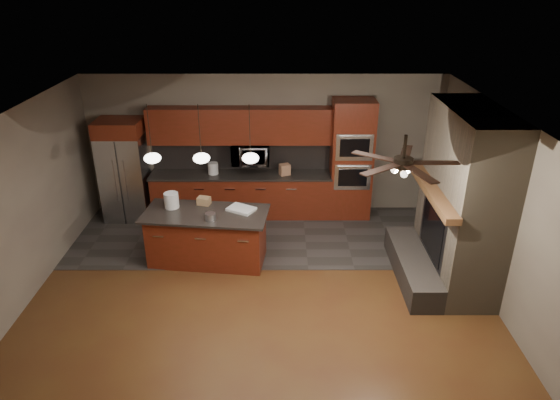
{
  "coord_description": "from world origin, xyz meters",
  "views": [
    {
      "loc": [
        0.3,
        -6.48,
        4.59
      ],
      "look_at": [
        0.3,
        0.6,
        1.3
      ],
      "focal_mm": 32.0,
      "sensor_mm": 36.0,
      "label": 1
    }
  ],
  "objects_px": {
    "kitchen_island": "(207,237)",
    "counter_bucket": "(213,168)",
    "paint_can": "(210,216)",
    "refrigerator": "(125,170)",
    "cardboard_box": "(204,201)",
    "counter_box": "(285,169)",
    "oven_tower": "(351,160)",
    "white_bucket": "(171,200)",
    "paint_tray": "(241,209)",
    "microwave": "(250,154)"
  },
  "relations": [
    {
      "from": "kitchen_island",
      "to": "counter_bucket",
      "type": "xyz_separation_m",
      "value": [
        -0.08,
        1.78,
        0.55
      ]
    },
    {
      "from": "counter_bucket",
      "to": "paint_can",
      "type": "bearing_deg",
      "value": -84.41
    },
    {
      "from": "refrigerator",
      "to": "cardboard_box",
      "type": "xyz_separation_m",
      "value": [
        1.74,
        -1.38,
        -0.02
      ]
    },
    {
      "from": "counter_bucket",
      "to": "counter_box",
      "type": "height_order",
      "value": "counter_bucket"
    },
    {
      "from": "oven_tower",
      "to": "kitchen_island",
      "type": "bearing_deg",
      "value": -146.05
    },
    {
      "from": "white_bucket",
      "to": "counter_bucket",
      "type": "xyz_separation_m",
      "value": [
        0.51,
        1.58,
        -0.04
      ]
    },
    {
      "from": "kitchen_island",
      "to": "white_bucket",
      "type": "distance_m",
      "value": 0.86
    },
    {
      "from": "paint_tray",
      "to": "counter_box",
      "type": "bearing_deg",
      "value": 95.27
    },
    {
      "from": "kitchen_island",
      "to": "counter_bucket",
      "type": "relative_size",
      "value": 9.45
    },
    {
      "from": "microwave",
      "to": "white_bucket",
      "type": "height_order",
      "value": "microwave"
    },
    {
      "from": "refrigerator",
      "to": "counter_bucket",
      "type": "relative_size",
      "value": 8.86
    },
    {
      "from": "microwave",
      "to": "paint_tray",
      "type": "relative_size",
      "value": 1.68
    },
    {
      "from": "oven_tower",
      "to": "white_bucket",
      "type": "xyz_separation_m",
      "value": [
        -3.23,
        -1.57,
        -0.14
      ]
    },
    {
      "from": "oven_tower",
      "to": "paint_tray",
      "type": "height_order",
      "value": "oven_tower"
    },
    {
      "from": "cardboard_box",
      "to": "counter_box",
      "type": "bearing_deg",
      "value": 60.6
    },
    {
      "from": "microwave",
      "to": "white_bucket",
      "type": "distance_m",
      "value": 2.07
    },
    {
      "from": "paint_can",
      "to": "counter_bucket",
      "type": "distance_m",
      "value": 2.04
    },
    {
      "from": "oven_tower",
      "to": "counter_box",
      "type": "xyz_separation_m",
      "value": [
        -1.3,
        -0.04,
        -0.18
      ]
    },
    {
      "from": "paint_tray",
      "to": "oven_tower",
      "type": "bearing_deg",
      "value": 69.05
    },
    {
      "from": "microwave",
      "to": "counter_box",
      "type": "xyz_separation_m",
      "value": [
        0.67,
        -0.1,
        -0.29
      ]
    },
    {
      "from": "counter_bucket",
      "to": "counter_box",
      "type": "distance_m",
      "value": 1.42
    },
    {
      "from": "paint_can",
      "to": "counter_box",
      "type": "height_order",
      "value": "counter_box"
    },
    {
      "from": "kitchen_island",
      "to": "paint_can",
      "type": "distance_m",
      "value": 0.58
    },
    {
      "from": "kitchen_island",
      "to": "paint_can",
      "type": "bearing_deg",
      "value": -58.62
    },
    {
      "from": "oven_tower",
      "to": "white_bucket",
      "type": "distance_m",
      "value": 3.59
    },
    {
      "from": "white_bucket",
      "to": "counter_bucket",
      "type": "bearing_deg",
      "value": 72.11
    },
    {
      "from": "oven_tower",
      "to": "kitchen_island",
      "type": "distance_m",
      "value": 3.26
    },
    {
      "from": "refrigerator",
      "to": "counter_box",
      "type": "bearing_deg",
      "value": 0.57
    },
    {
      "from": "microwave",
      "to": "cardboard_box",
      "type": "bearing_deg",
      "value": -115.64
    },
    {
      "from": "paint_tray",
      "to": "cardboard_box",
      "type": "height_order",
      "value": "cardboard_box"
    },
    {
      "from": "oven_tower",
      "to": "cardboard_box",
      "type": "relative_size",
      "value": 11.29
    },
    {
      "from": "white_bucket",
      "to": "kitchen_island",
      "type": "bearing_deg",
      "value": -19.25
    },
    {
      "from": "counter_bucket",
      "to": "kitchen_island",
      "type": "bearing_deg",
      "value": -87.38
    },
    {
      "from": "cardboard_box",
      "to": "refrigerator",
      "type": "bearing_deg",
      "value": 157.05
    },
    {
      "from": "kitchen_island",
      "to": "white_bucket",
      "type": "xyz_separation_m",
      "value": [
        -0.59,
        0.21,
        0.59
      ]
    },
    {
      "from": "kitchen_island",
      "to": "microwave",
      "type": "bearing_deg",
      "value": 76.61
    },
    {
      "from": "paint_can",
      "to": "paint_tray",
      "type": "relative_size",
      "value": 0.4
    },
    {
      "from": "paint_can",
      "to": "paint_tray",
      "type": "distance_m",
      "value": 0.59
    },
    {
      "from": "white_bucket",
      "to": "paint_can",
      "type": "xyz_separation_m",
      "value": [
        0.71,
        -0.46,
        -0.07
      ]
    },
    {
      "from": "cardboard_box",
      "to": "counter_bucket",
      "type": "xyz_separation_m",
      "value": [
        -0.02,
        1.46,
        0.03
      ]
    },
    {
      "from": "refrigerator",
      "to": "paint_can",
      "type": "distance_m",
      "value": 2.74
    },
    {
      "from": "counter_bucket",
      "to": "counter_box",
      "type": "xyz_separation_m",
      "value": [
        1.41,
        -0.05,
        -0.0
      ]
    },
    {
      "from": "white_bucket",
      "to": "cardboard_box",
      "type": "distance_m",
      "value": 0.54
    },
    {
      "from": "kitchen_island",
      "to": "white_bucket",
      "type": "bearing_deg",
      "value": 167.2
    },
    {
      "from": "microwave",
      "to": "oven_tower",
      "type": "bearing_deg",
      "value": -1.66
    },
    {
      "from": "oven_tower",
      "to": "paint_tray",
      "type": "bearing_deg",
      "value": -140.58
    },
    {
      "from": "microwave",
      "to": "paint_can",
      "type": "xyz_separation_m",
      "value": [
        -0.54,
        -2.08,
        -0.32
      ]
    },
    {
      "from": "kitchen_island",
      "to": "white_bucket",
      "type": "height_order",
      "value": "white_bucket"
    },
    {
      "from": "microwave",
      "to": "cardboard_box",
      "type": "height_order",
      "value": "microwave"
    },
    {
      "from": "counter_box",
      "to": "refrigerator",
      "type": "bearing_deg",
      "value": 158.29
    }
  ]
}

